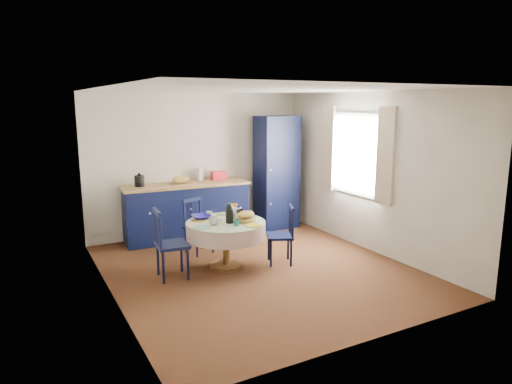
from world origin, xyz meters
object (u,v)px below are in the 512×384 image
pantry_cabinet (277,172)px  dining_table (227,229)px  kitchen_counter (186,210)px  chair_left (169,243)px  chair_right (282,234)px  chair_far (197,226)px  mug_b (236,223)px  mug_c (240,213)px  cobalt_bowl (201,217)px  mug_d (209,214)px  mug_a (213,221)px

pantry_cabinet → dining_table: bearing=-139.1°
kitchen_counter → chair_left: 1.87m
chair_right → chair_far: bearing=-114.4°
pantry_cabinet → chair_left: pantry_cabinet is taller
mug_b → kitchen_counter: bearing=90.8°
chair_left → mug_c: 1.19m
dining_table → cobalt_bowl: dining_table is taller
chair_left → mug_d: 0.85m
chair_right → cobalt_bowl: chair_right is taller
chair_left → dining_table: bearing=-84.5°
kitchen_counter → chair_far: size_ratio=2.57×
cobalt_bowl → dining_table: bearing=-46.3°
kitchen_counter → cobalt_bowl: (-0.26, -1.38, 0.21)m
chair_left → chair_right: 1.66m
cobalt_bowl → pantry_cabinet: bearing=32.1°
kitchen_counter → mug_a: bearing=-94.0°
chair_left → chair_far: bearing=-36.1°
kitchen_counter → chair_right: size_ratio=2.55×
pantry_cabinet → chair_left: (-2.60, -1.55, -0.56)m
pantry_cabinet → mug_a: size_ratio=15.75×
mug_b → cobalt_bowl: 0.63m
kitchen_counter → chair_far: kitchen_counter is taller
dining_table → mug_d: bearing=108.1°
mug_c → kitchen_counter: bearing=101.9°
chair_left → mug_b: bearing=-102.3°
mug_a → cobalt_bowl: mug_a is taller
chair_far → mug_d: chair_far is taller
cobalt_bowl → mug_b: bearing=-62.7°
chair_right → mug_b: (-0.77, -0.05, 0.28)m
kitchen_counter → dining_table: 1.66m
mug_b → cobalt_bowl: size_ratio=0.33×
kitchen_counter → mug_b: 1.95m
mug_a → dining_table: bearing=16.6°
chair_right → mug_c: chair_right is taller
kitchen_counter → mug_d: kitchen_counter is taller
pantry_cabinet → chair_far: size_ratio=2.43×
chair_right → mug_a: chair_right is taller
mug_d → cobalt_bowl: (-0.15, -0.07, -0.01)m
mug_a → cobalt_bowl: 0.35m
pantry_cabinet → mug_d: bearing=-147.9°
mug_a → cobalt_bowl: (-0.04, 0.35, -0.02)m
chair_far → mug_c: 0.82m
chair_left → mug_b: (0.87, -0.27, 0.23)m
mug_a → mug_c: (0.54, 0.25, -0.00)m
mug_d → cobalt_bowl: 0.17m
chair_right → mug_a: 1.07m
kitchen_counter → mug_c: size_ratio=17.24×
mug_b → dining_table: bearing=94.2°
mug_d → chair_left: bearing=-153.9°
pantry_cabinet → mug_b: bearing=-134.0°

